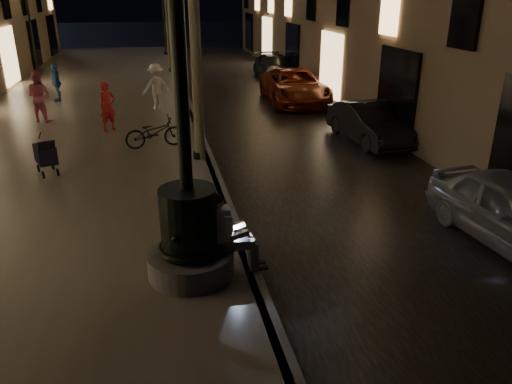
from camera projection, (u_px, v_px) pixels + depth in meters
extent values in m
plane|color=black|center=(189.00, 109.00, 20.25)|extent=(120.00, 120.00, 0.00)
cube|color=black|center=(262.00, 106.00, 20.81)|extent=(6.00, 45.00, 0.02)
cube|color=#656159|center=(87.00, 112.00, 19.47)|extent=(8.00, 45.00, 0.20)
cube|color=#59595B|center=(189.00, 107.00, 20.22)|extent=(0.25, 45.00, 0.20)
cylinder|color=#59595B|center=(191.00, 263.00, 8.13)|extent=(1.40, 1.40, 0.40)
cylinder|color=black|center=(189.00, 221.00, 7.84)|extent=(0.90, 0.90, 1.10)
torus|color=black|center=(190.00, 247.00, 8.01)|extent=(1.04, 1.04, 0.10)
torus|color=black|center=(187.00, 198.00, 7.69)|extent=(0.89, 0.89, 0.09)
cylinder|color=black|center=(181.00, 84.00, 7.03)|extent=(0.20, 0.20, 3.20)
cube|color=tan|center=(224.00, 244.00, 8.12)|extent=(0.37, 0.25, 0.19)
cube|color=white|center=(220.00, 225.00, 7.97)|extent=(0.46, 0.27, 0.59)
sphere|color=tan|center=(217.00, 203.00, 7.82)|extent=(0.22, 0.22, 0.22)
sphere|color=black|center=(216.00, 200.00, 7.81)|extent=(0.22, 0.22, 0.22)
cube|color=tan|center=(240.00, 245.00, 8.08)|extent=(0.48, 0.13, 0.15)
cube|color=tan|center=(238.00, 240.00, 8.25)|extent=(0.48, 0.13, 0.15)
cube|color=tan|center=(254.00, 257.00, 8.22)|extent=(0.13, 0.12, 0.49)
cube|color=tan|center=(252.00, 251.00, 8.39)|extent=(0.13, 0.12, 0.49)
cube|color=black|center=(260.00, 268.00, 8.32)|extent=(0.27, 0.10, 0.03)
cube|color=black|center=(258.00, 263.00, 8.49)|extent=(0.27, 0.10, 0.03)
cube|color=black|center=(240.00, 238.00, 8.14)|extent=(0.25, 0.34, 0.02)
cube|color=black|center=(230.00, 232.00, 8.06)|extent=(0.09, 0.34, 0.22)
cube|color=#B2DBFF|center=(231.00, 232.00, 8.07)|extent=(0.06, 0.31, 0.19)
cylinder|color=#6B604C|center=(196.00, 66.00, 12.84)|extent=(0.28, 0.28, 5.00)
cylinder|color=#6B604C|center=(182.00, 42.00, 18.27)|extent=(0.28, 0.28, 5.10)
cylinder|color=#6B604C|center=(172.00, 32.00, 23.73)|extent=(0.28, 0.28, 4.90)
cylinder|color=#6B604C|center=(168.00, 21.00, 29.13)|extent=(0.28, 0.28, 5.20)
cylinder|color=black|center=(198.00, 155.00, 13.74)|extent=(0.28, 0.28, 0.20)
cylinder|color=black|center=(195.00, 78.00, 12.94)|extent=(0.12, 0.12, 4.40)
cylinder|color=black|center=(180.00, 98.00, 20.99)|extent=(0.28, 0.28, 0.20)
cylinder|color=black|center=(177.00, 46.00, 20.20)|extent=(0.12, 0.12, 4.40)
cylinder|color=black|center=(171.00, 70.00, 28.25)|extent=(0.28, 0.28, 0.20)
cylinder|color=black|center=(169.00, 31.00, 27.45)|extent=(0.12, 0.12, 4.40)
cylinder|color=black|center=(166.00, 53.00, 35.50)|extent=(0.28, 0.28, 0.20)
cylinder|color=black|center=(164.00, 22.00, 34.71)|extent=(0.12, 0.12, 4.40)
cylinder|color=black|center=(38.00, 74.00, 26.92)|extent=(0.28, 0.28, 0.20)
cylinder|color=black|center=(32.00, 33.00, 26.12)|extent=(0.12, 0.12, 4.40)
cube|color=black|center=(45.00, 154.00, 12.42)|extent=(0.66, 0.83, 0.43)
cube|color=black|center=(46.00, 146.00, 12.05)|extent=(0.42, 0.29, 0.28)
cylinder|color=black|center=(43.00, 175.00, 12.27)|extent=(0.11, 0.19, 0.19)
cylinder|color=black|center=(58.00, 172.00, 12.44)|extent=(0.11, 0.19, 0.19)
cylinder|color=black|center=(39.00, 168.00, 12.71)|extent=(0.11, 0.19, 0.19)
cylinder|color=black|center=(53.00, 166.00, 12.89)|extent=(0.11, 0.19, 0.19)
cylinder|color=black|center=(40.00, 136.00, 12.57)|extent=(0.18, 0.41, 0.26)
imported|color=black|center=(368.00, 123.00, 15.75)|extent=(1.59, 3.79, 1.22)
imported|color=maroon|center=(295.00, 86.00, 21.19)|extent=(2.61, 5.19, 1.41)
imported|color=#2D2D32|center=(275.00, 67.00, 27.10)|extent=(1.83, 4.31, 1.24)
imported|color=red|center=(108.00, 107.00, 16.21)|extent=(0.69, 0.64, 1.59)
imported|color=pink|center=(39.00, 96.00, 17.34)|extent=(1.06, 0.97, 1.77)
imported|color=white|center=(156.00, 87.00, 19.15)|extent=(1.25, 0.94, 1.73)
imported|color=#244A86|center=(56.00, 82.00, 20.54)|extent=(0.52, 0.96, 1.55)
imported|color=black|center=(154.00, 132.00, 14.59)|extent=(1.79, 0.87, 0.90)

